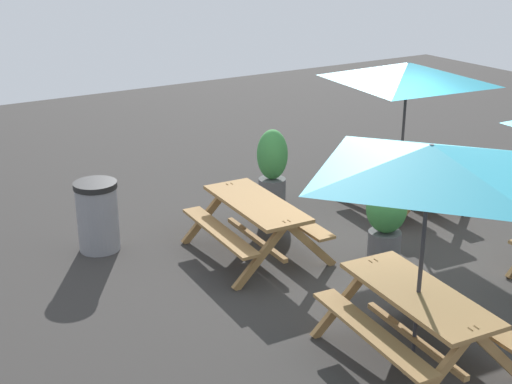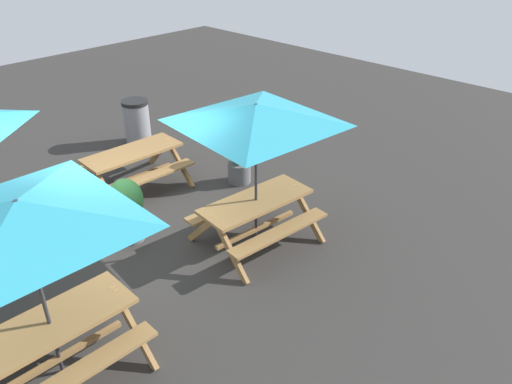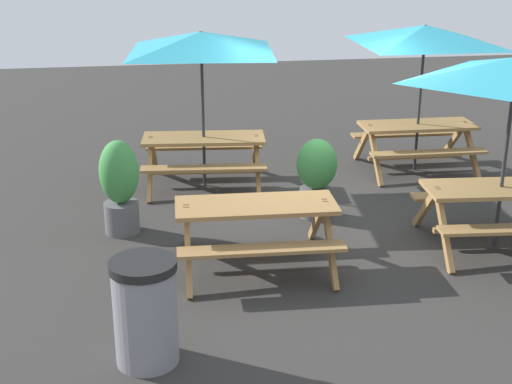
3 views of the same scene
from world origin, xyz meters
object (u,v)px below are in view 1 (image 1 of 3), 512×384
picnic_table_3 (429,176)px  trash_bin_gray (98,216)px  picnic_table_0 (256,216)px  potted_plant_1 (272,165)px  picnic_table_1 (407,83)px  potted_plant_0 (386,219)px

picnic_table_3 → trash_bin_gray: picnic_table_3 is taller
picnic_table_0 → potted_plant_1: potted_plant_1 is taller
picnic_table_1 → potted_plant_0: size_ratio=2.61×
trash_bin_gray → potted_plant_0: potted_plant_0 is taller
picnic_table_1 → potted_plant_1: bearing=59.1°
picnic_table_3 → potted_plant_1: 4.84m
picnic_table_3 → trash_bin_gray: bearing=28.5°
picnic_table_1 → trash_bin_gray: size_ratio=2.87×
picnic_table_0 → picnic_table_1: 3.21m
trash_bin_gray → potted_plant_0: 3.88m
picnic_table_0 → picnic_table_3: bearing=-175.8°
picnic_table_1 → potted_plant_0: (-1.36, 1.49, -1.40)m
picnic_table_0 → trash_bin_gray: bearing=56.9°
picnic_table_0 → picnic_table_3: (-2.98, -0.08, 1.43)m
picnic_table_0 → potted_plant_0: size_ratio=1.73×
potted_plant_0 → potted_plant_1: potted_plant_1 is taller
picnic_table_0 → picnic_table_3: picnic_table_3 is taller
potted_plant_0 → picnic_table_1: bearing=-47.6°
picnic_table_0 → trash_bin_gray: 2.17m
picnic_table_1 → picnic_table_3: bearing=145.8°
picnic_table_1 → potted_plant_0: bearing=138.3°
potted_plant_1 → picnic_table_0: bearing=140.8°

